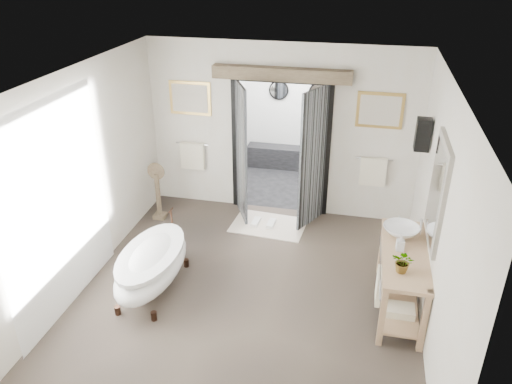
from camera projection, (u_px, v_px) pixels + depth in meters
ground_plane at (246, 294)px, 6.73m from camera, size 5.00×5.00×0.00m
room_shell at (239, 172)px, 5.79m from camera, size 4.52×5.02×2.91m
shower_room at (294, 132)px, 9.81m from camera, size 2.22×2.01×2.51m
back_wall_dressing at (279, 128)px, 8.05m from camera, size 3.82×0.77×2.52m
clawfoot_tub at (152, 264)px, 6.66m from camera, size 0.75×1.68×0.82m
vanity at (400, 275)px, 6.27m from camera, size 0.57×1.60×0.85m
pedestal_mirror at (158, 195)px, 8.41m from camera, size 0.30×0.20×1.03m
rug at (269, 225)px, 8.36m from camera, size 1.26×0.89×0.01m
slippers at (264, 223)px, 8.36m from camera, size 0.39×0.29×0.05m
basin at (401, 232)px, 6.39m from camera, size 0.52×0.52×0.16m
plant at (404, 262)px, 5.68m from camera, size 0.31×0.29×0.27m
soap_bottle_a at (401, 243)px, 6.11m from camera, size 0.10×0.10×0.21m
soap_bottle_b at (398, 222)px, 6.62m from camera, size 0.15×0.15×0.16m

